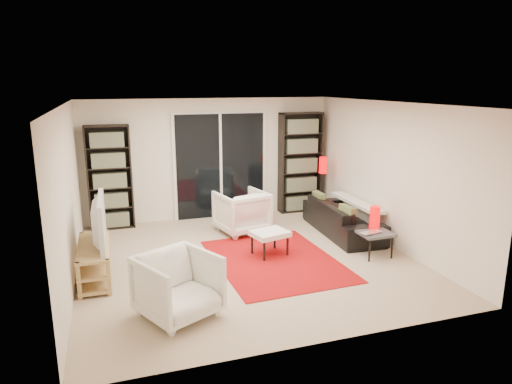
# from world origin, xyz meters

# --- Properties ---
(floor) EXTENTS (5.00, 5.00, 0.00)m
(floor) POSITION_xyz_m (0.00, 0.00, 0.00)
(floor) COLOR tan
(floor) RESTS_ON ground
(wall_back) EXTENTS (5.00, 0.02, 2.40)m
(wall_back) POSITION_xyz_m (0.00, 2.50, 1.20)
(wall_back) COLOR silver
(wall_back) RESTS_ON ground
(wall_front) EXTENTS (5.00, 0.02, 2.40)m
(wall_front) POSITION_xyz_m (0.00, -2.50, 1.20)
(wall_front) COLOR silver
(wall_front) RESTS_ON ground
(wall_left) EXTENTS (0.02, 5.00, 2.40)m
(wall_left) POSITION_xyz_m (-2.50, 0.00, 1.20)
(wall_left) COLOR silver
(wall_left) RESTS_ON ground
(wall_right) EXTENTS (0.02, 5.00, 2.40)m
(wall_right) POSITION_xyz_m (2.50, 0.00, 1.20)
(wall_right) COLOR silver
(wall_right) RESTS_ON ground
(ceiling) EXTENTS (5.00, 5.00, 0.02)m
(ceiling) POSITION_xyz_m (0.00, 0.00, 2.40)
(ceiling) COLOR white
(ceiling) RESTS_ON wall_back
(sliding_door) EXTENTS (1.92, 0.08, 2.16)m
(sliding_door) POSITION_xyz_m (0.20, 2.46, 1.05)
(sliding_door) COLOR white
(sliding_door) RESTS_ON ground
(bookshelf_left) EXTENTS (0.80, 0.30, 1.95)m
(bookshelf_left) POSITION_xyz_m (-1.95, 2.33, 0.98)
(bookshelf_left) COLOR black
(bookshelf_left) RESTS_ON ground
(bookshelf_right) EXTENTS (0.90, 0.30, 2.10)m
(bookshelf_right) POSITION_xyz_m (1.90, 2.33, 1.05)
(bookshelf_right) COLOR black
(bookshelf_right) RESTS_ON ground
(tv_stand) EXTENTS (0.42, 1.31, 0.50)m
(tv_stand) POSITION_xyz_m (-2.24, -0.01, 0.26)
(tv_stand) COLOR tan
(tv_stand) RESTS_ON floor
(tv) EXTENTS (0.17, 1.17, 0.67)m
(tv) POSITION_xyz_m (-2.22, -0.01, 0.84)
(tv) COLOR black
(tv) RESTS_ON tv_stand
(rug) EXTENTS (1.88, 2.49, 0.01)m
(rug) POSITION_xyz_m (0.40, -0.18, 0.01)
(rug) COLOR #A40B0E
(rug) RESTS_ON floor
(sofa) EXTENTS (0.88, 2.04, 0.58)m
(sofa) POSITION_xyz_m (2.05, 0.69, 0.29)
(sofa) COLOR black
(sofa) RESTS_ON floor
(armchair_back) EXTENTS (0.99, 1.01, 0.78)m
(armchair_back) POSITION_xyz_m (0.31, 1.32, 0.39)
(armchair_back) COLOR white
(armchair_back) RESTS_ON floor
(armchair_front) EXTENTS (1.11, 1.12, 0.76)m
(armchair_front) POSITION_xyz_m (-1.28, -1.44, 0.38)
(armchair_front) COLOR white
(armchair_front) RESTS_ON floor
(ottoman) EXTENTS (0.64, 0.57, 0.40)m
(ottoman) POSITION_xyz_m (0.40, 0.07, 0.34)
(ottoman) COLOR white
(ottoman) RESTS_ON floor
(side_table) EXTENTS (0.51, 0.51, 0.40)m
(side_table) POSITION_xyz_m (1.98, -0.46, 0.36)
(side_table) COLOR #45464A
(side_table) RESTS_ON floor
(laptop) EXTENTS (0.40, 0.30, 0.03)m
(laptop) POSITION_xyz_m (1.88, -0.58, 0.41)
(laptop) COLOR silver
(laptop) RESTS_ON side_table
(table_lamp) EXTENTS (0.16, 0.16, 0.37)m
(table_lamp) POSITION_xyz_m (2.06, -0.32, 0.58)
(table_lamp) COLOR #DC0306
(table_lamp) RESTS_ON side_table
(floor_lamp) EXTENTS (0.19, 0.19, 1.23)m
(floor_lamp) POSITION_xyz_m (2.19, 1.84, 0.92)
(floor_lamp) COLOR black
(floor_lamp) RESTS_ON floor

